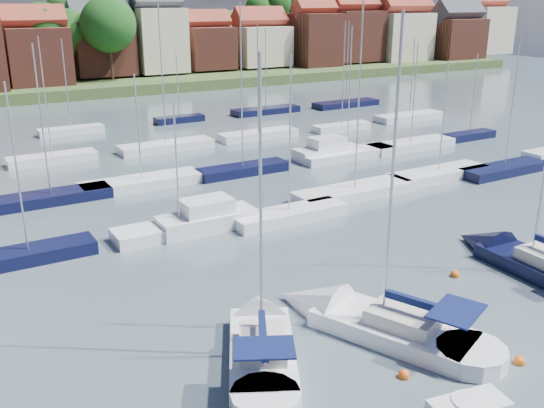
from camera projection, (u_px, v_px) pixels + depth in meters
ground at (173, 159)px, 61.52m from camera, size 260.00×260.00×0.00m
sailboat_left at (261, 340)px, 28.08m from camera, size 7.43×10.83×14.62m
sailboat_centre at (364, 321)px, 29.79m from camera, size 7.60×12.29×16.29m
sailboat_navy at (519, 260)px, 36.75m from camera, size 3.45×11.35×15.59m
tender at (469, 407)px, 23.61m from camera, size 3.31×1.95×0.67m
buoy_c at (404, 377)px, 25.92m from camera, size 0.52×0.52×0.52m
buoy_d at (519, 364)px, 26.90m from camera, size 0.52×0.52×0.52m
buoy_e at (455, 276)px, 35.36m from camera, size 0.54×0.54×0.54m
marina_field at (210, 163)px, 58.34m from camera, size 79.62×41.41×15.93m
far_shore_town at (28, 49)px, 136.79m from camera, size 212.46×90.00×22.27m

